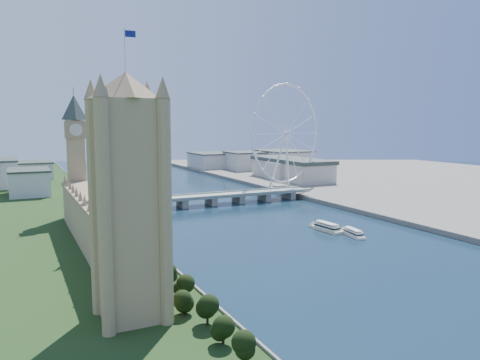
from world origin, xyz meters
TOP-DOWN VIEW (x-y plane):
  - tree_row at (-113.00, 42.00)m, footprint 7.48×151.48m
  - victoria_tower at (-135.00, 55.00)m, footprint 28.16×28.16m
  - parliament_range at (-128.00, 170.00)m, footprint 24.00×200.00m
  - big_ben at (-128.00, 278.00)m, footprint 20.02×20.02m
  - westminster_bridge at (0.00, 300.00)m, footprint 220.00×22.00m
  - london_eye at (119.98, 355.08)m, footprint 113.60×39.12m
  - county_hall at (175.00, 430.00)m, footprint 54.00×144.00m
  - city_skyline at (39.22, 560.08)m, footprint 505.00×280.00m
  - tour_boat_near at (34.00, 155.80)m, footprint 10.27×31.53m
  - tour_boat_far at (40.69, 133.92)m, footprint 11.06×27.75m

SIDE VIEW (x-z plane):
  - county_hall at x=175.00m, z-range -17.50..17.50m
  - tour_boat_near at x=34.00m, z-range -3.43..3.43m
  - tour_boat_far at x=40.69m, z-range -2.97..2.97m
  - westminster_bridge at x=0.00m, z-range 1.88..11.38m
  - tree_row at x=-113.00m, z-range -0.74..17.57m
  - city_skyline at x=39.22m, z-range 0.96..32.96m
  - parliament_range at x=-128.00m, z-range -16.52..53.48m
  - victoria_tower at x=-135.00m, z-range -1.51..110.49m
  - big_ben at x=-128.00m, z-range 11.57..121.57m
  - london_eye at x=119.98m, z-range 5.37..129.67m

